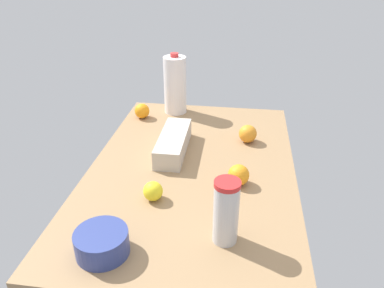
% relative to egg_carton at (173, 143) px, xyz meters
% --- Properties ---
extents(countertop, '(1.20, 0.76, 0.03)m').
position_rel_egg_carton_xyz_m(countertop, '(-0.11, -0.09, -0.05)').
color(countertop, '#977550').
rests_on(countertop, ground).
extents(egg_carton, '(0.32, 0.10, 0.08)m').
position_rel_egg_carton_xyz_m(egg_carton, '(0.00, 0.00, 0.00)').
color(egg_carton, beige).
rests_on(egg_carton, countertop).
extents(tumbler_cup, '(0.07, 0.07, 0.20)m').
position_rel_egg_carton_xyz_m(tumbler_cup, '(-0.48, -0.24, 0.06)').
color(tumbler_cup, silver).
rests_on(tumbler_cup, countertop).
extents(milk_jug, '(0.11, 0.11, 0.29)m').
position_rel_egg_carton_xyz_m(milk_jug, '(0.40, 0.06, 0.10)').
color(milk_jug, white).
rests_on(milk_jug, countertop).
extents(mixing_bowl, '(0.15, 0.15, 0.07)m').
position_rel_egg_carton_xyz_m(mixing_bowl, '(-0.58, 0.09, -0.00)').
color(mixing_bowl, navy).
rests_on(mixing_bowl, countertop).
extents(orange_by_jug, '(0.07, 0.07, 0.07)m').
position_rel_egg_carton_xyz_m(orange_by_jug, '(0.30, 0.21, -0.00)').
color(orange_by_jug, orange).
rests_on(orange_by_jug, countertop).
extents(orange_near_front, '(0.07, 0.07, 0.07)m').
position_rel_egg_carton_xyz_m(orange_near_front, '(-0.20, -0.27, -0.00)').
color(orange_near_front, orange).
rests_on(orange_near_front, countertop).
extents(orange_beside_bowl, '(0.08, 0.08, 0.08)m').
position_rel_egg_carton_xyz_m(orange_beside_bowl, '(0.13, -0.29, -0.00)').
color(orange_beside_bowl, orange).
rests_on(orange_beside_bowl, countertop).
extents(lemon_far_back, '(0.06, 0.06, 0.06)m').
position_rel_egg_carton_xyz_m(lemon_far_back, '(-0.32, 0.01, -0.01)').
color(lemon_far_back, yellow).
rests_on(lemon_far_back, countertop).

